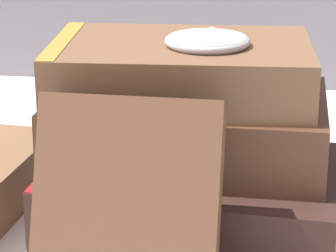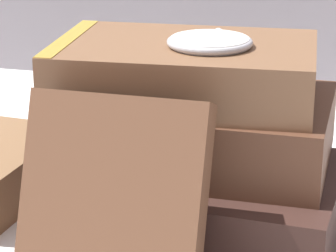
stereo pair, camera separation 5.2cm
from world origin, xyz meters
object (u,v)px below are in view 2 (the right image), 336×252
book_flat_middle (186,127)px  book_flat_bottom (188,200)px  pocket_watch (210,42)px  book_leaning_front (112,214)px  book_flat_top (177,70)px  reading_glasses (157,151)px

book_flat_middle → book_flat_bottom: bearing=-71.2°
pocket_watch → book_leaning_front: bearing=-107.9°
book_flat_bottom → book_leaning_front: book_leaning_front is taller
book_flat_middle → pocket_watch: bearing=-29.6°
book_flat_top → book_leaning_front: (-0.01, -0.11, -0.06)m
book_flat_bottom → reading_glasses: bearing=117.0°
book_leaning_front → book_flat_middle: bearing=82.1°
book_flat_top → pocket_watch: pocket_watch is taller
book_flat_bottom → pocket_watch: pocket_watch is taller
reading_glasses → book_flat_middle: bearing=-48.8°
book_flat_middle → reading_glasses: book_flat_middle is taller
book_flat_bottom → book_flat_middle: size_ratio=1.09×
book_flat_middle → pocket_watch: pocket_watch is taller
book_flat_top → book_leaning_front: size_ratio=1.44×
book_flat_bottom → pocket_watch: bearing=27.6°
book_leaning_front → pocket_watch: 0.14m
book_leaning_front → reading_glasses: book_leaning_front is taller
book_flat_top → book_leaning_front: bearing=-100.2°
book_flat_top → pocket_watch: 0.03m
pocket_watch → reading_glasses: bearing=118.8°
book_flat_middle → pocket_watch: size_ratio=3.13×
book_flat_top → reading_glasses: bearing=106.8°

